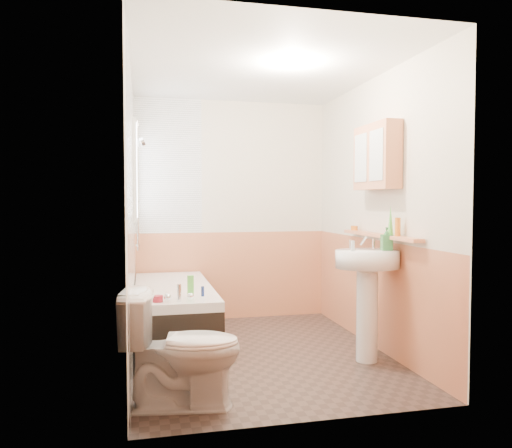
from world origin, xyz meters
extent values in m
plane|color=#2F2421|center=(0.00, 0.00, 0.00)|extent=(2.80, 2.80, 0.00)
plane|color=white|center=(0.00, 0.00, 2.50)|extent=(2.80, 2.80, 0.00)
cube|color=beige|center=(0.00, 1.41, 1.25)|extent=(2.20, 0.02, 2.50)
cube|color=beige|center=(0.00, -1.41, 1.25)|extent=(2.20, 0.02, 2.50)
cube|color=beige|center=(-1.11, 0.00, 1.25)|extent=(0.02, 2.80, 2.50)
cube|color=beige|center=(1.11, 0.00, 1.25)|extent=(0.02, 2.80, 2.50)
cube|color=#DD875A|center=(1.09, 0.00, 0.50)|extent=(0.01, 2.80, 1.00)
cube|color=#DD875A|center=(0.00, -1.39, 0.50)|extent=(2.20, 0.01, 1.00)
cube|color=#DD875A|center=(0.00, 1.39, 0.50)|extent=(2.20, 0.01, 1.00)
cube|color=white|center=(-1.09, 0.00, 1.25)|extent=(0.01, 2.80, 2.50)
cube|color=white|center=(-0.73, 1.39, 1.75)|extent=(0.75, 0.01, 1.50)
cube|color=white|center=(-1.07, 0.95, 1.65)|extent=(0.03, 0.79, 0.99)
cube|color=white|center=(-1.05, 0.95, 1.65)|extent=(0.01, 0.70, 0.90)
cube|color=white|center=(-1.05, 0.95, 1.65)|extent=(0.01, 0.04, 0.90)
cube|color=black|center=(-0.73, 0.48, 0.24)|extent=(0.70, 1.77, 0.48)
cube|color=white|center=(-0.73, 0.48, 0.52)|extent=(0.70, 1.77, 0.08)
cube|color=white|center=(-0.73, 0.48, 0.51)|extent=(0.56, 1.63, 0.04)
cylinder|color=silver|center=(-0.73, -0.31, 0.63)|extent=(0.04, 0.04, 0.14)
sphere|color=silver|center=(-0.82, -0.31, 0.60)|extent=(0.06, 0.06, 0.06)
sphere|color=silver|center=(-0.64, -0.31, 0.60)|extent=(0.06, 0.06, 0.06)
cylinder|color=silver|center=(-1.05, 0.72, 1.51)|extent=(0.02, 0.02, 1.26)
cylinder|color=silver|center=(-1.05, 0.72, 0.93)|extent=(0.05, 0.05, 0.02)
cylinder|color=silver|center=(-1.05, 0.72, 2.09)|extent=(0.05, 0.05, 0.02)
cylinder|color=silver|center=(-1.00, 0.72, 1.93)|extent=(0.07, 0.08, 0.09)
imported|color=white|center=(-0.76, -0.99, 0.38)|extent=(0.84, 0.55, 0.77)
cylinder|color=white|center=(0.84, -0.40, 0.38)|extent=(0.18, 0.18, 0.76)
ellipsoid|color=white|center=(0.84, -0.40, 0.87)|extent=(0.55, 0.45, 0.15)
cylinder|color=silver|center=(0.73, -0.29, 0.99)|extent=(0.03, 0.03, 0.08)
cylinder|color=silver|center=(0.95, -0.29, 0.99)|extent=(0.03, 0.03, 0.08)
cylinder|color=silver|center=(0.84, -0.31, 1.02)|extent=(0.02, 0.11, 0.09)
cube|color=#DD875A|center=(1.04, -0.20, 1.05)|extent=(0.10, 1.33, 0.03)
cube|color=#DD875A|center=(1.02, -0.19, 1.75)|extent=(0.15, 0.64, 0.58)
cube|color=silver|center=(0.94, -0.34, 1.75)|extent=(0.01, 0.25, 0.43)
cube|color=silver|center=(0.94, -0.04, 1.75)|extent=(0.01, 0.25, 0.43)
cylinder|color=orange|center=(1.04, -0.53, 1.15)|extent=(0.06, 0.06, 0.15)
cone|color=#59C647|center=(1.04, -0.41, 1.20)|extent=(0.06, 0.06, 0.25)
cylinder|color=orange|center=(1.04, 0.33, 1.09)|extent=(0.08, 0.08, 0.04)
imported|color=#388447|center=(0.99, -0.45, 0.99)|extent=(0.13, 0.21, 0.09)
cylinder|color=silver|center=(0.69, -0.44, 0.99)|extent=(0.03, 0.03, 0.09)
cube|color=#59C647|center=(-0.63, -0.19, 0.66)|extent=(0.05, 0.03, 0.19)
cylinder|color=maroon|center=(-0.89, -0.28, 0.59)|extent=(0.10, 0.10, 0.05)
cylinder|color=navy|center=(-0.52, -0.12, 0.60)|extent=(0.03, 0.03, 0.08)
camera|label=1|loc=(-1.01, -4.26, 1.36)|focal=35.00mm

